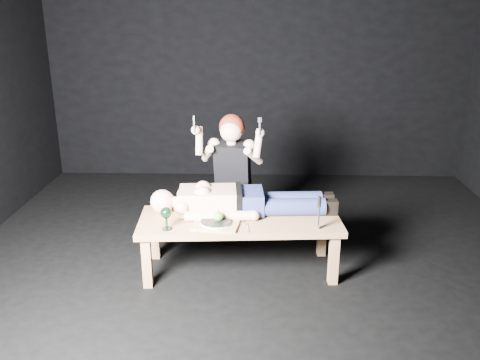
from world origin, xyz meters
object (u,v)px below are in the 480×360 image
at_px(table, 240,244).
at_px(kneeling_woman, 234,176).
at_px(goblet, 166,218).
at_px(serving_tray, 216,225).
at_px(lying_man, 245,198).
at_px(carving_knife, 319,213).

distance_m(table, kneeling_woman, 0.69).
bearing_deg(goblet, kneeling_woman, 59.60).
bearing_deg(serving_tray, goblet, -168.36).
relative_size(lying_man, kneeling_woman, 1.20).
relative_size(goblet, carving_knife, 0.69).
distance_m(table, lying_man, 0.37).
distance_m(lying_man, serving_tray, 0.37).
height_order(lying_man, carving_knife, carving_knife).
relative_size(table, serving_tray, 4.61).
bearing_deg(goblet, lying_man, 31.98).
xyz_separation_m(lying_man, kneeling_woman, (-0.10, 0.44, 0.03)).
bearing_deg(serving_tray, carving_knife, -2.16).
height_order(table, kneeling_woman, kneeling_woman).
xyz_separation_m(table, goblet, (-0.54, -0.22, 0.31)).
bearing_deg(goblet, table, 22.57).
relative_size(serving_tray, carving_knife, 1.33).
height_order(kneeling_woman, serving_tray, kneeling_woman).
xyz_separation_m(table, carving_knife, (0.59, -0.18, 0.35)).
distance_m(table, carving_knife, 0.71).
bearing_deg(serving_tray, kneeling_woman, 81.48).
bearing_deg(lying_man, goblet, -151.79).
height_order(lying_man, kneeling_woman, kneeling_woman).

